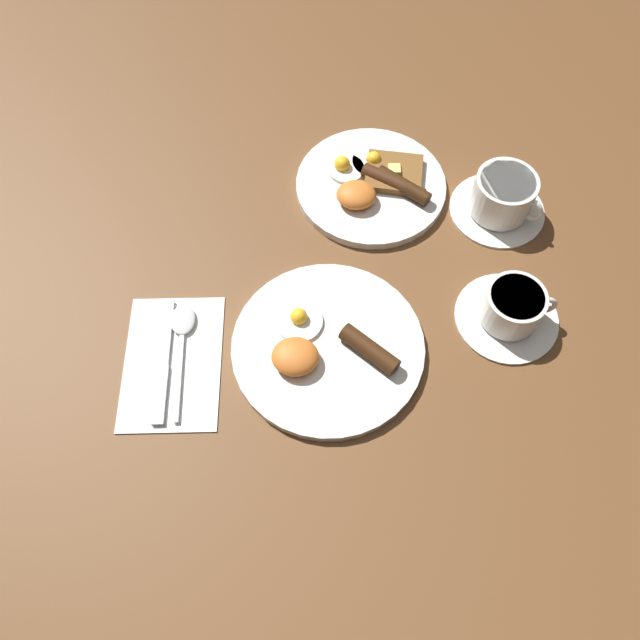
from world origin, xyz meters
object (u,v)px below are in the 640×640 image
(breakfast_plate_far, at_px, (373,184))
(teacup_near, at_px, (511,309))
(breakfast_plate_near, at_px, (326,347))
(spoon, at_px, (182,331))
(knife, at_px, (163,367))
(teacup_far, at_px, (502,198))

(breakfast_plate_far, xyz_separation_m, teacup_near, (0.21, -0.24, 0.01))
(breakfast_plate_near, bearing_deg, breakfast_plate_far, 79.63)
(breakfast_plate_near, height_order, breakfast_plate_far, breakfast_plate_near)
(breakfast_plate_near, xyz_separation_m, teacup_near, (0.27, 0.07, 0.02))
(breakfast_plate_far, distance_m, teacup_near, 0.32)
(breakfast_plate_near, xyz_separation_m, spoon, (-0.21, 0.01, -0.00))
(knife, height_order, spoon, spoon)
(breakfast_plate_far, bearing_deg, teacup_far, -8.60)
(knife, bearing_deg, breakfast_plate_near, -84.42)
(teacup_near, xyz_separation_m, knife, (-0.50, -0.12, -0.02))
(breakfast_plate_far, height_order, teacup_far, teacup_far)
(breakfast_plate_near, bearing_deg, spoon, 176.83)
(teacup_near, bearing_deg, spoon, -172.63)
(spoon, bearing_deg, teacup_far, -67.81)
(breakfast_plate_near, relative_size, spoon, 1.50)
(breakfast_plate_near, height_order, knife, breakfast_plate_near)
(breakfast_plate_near, distance_m, teacup_far, 0.38)
(teacup_far, bearing_deg, knife, -146.65)
(breakfast_plate_far, bearing_deg, breakfast_plate_near, -100.37)
(spoon, bearing_deg, breakfast_plate_near, -100.08)
(breakfast_plate_far, height_order, knife, breakfast_plate_far)
(breakfast_plate_near, distance_m, breakfast_plate_far, 0.31)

